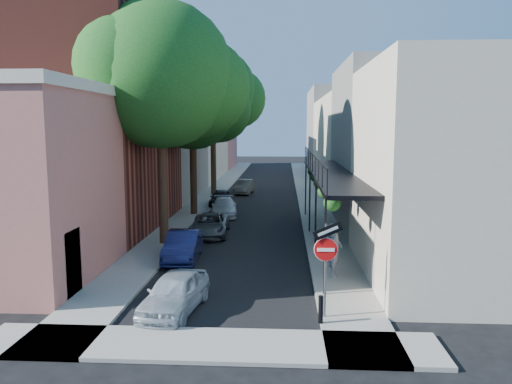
# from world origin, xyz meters

# --- Properties ---
(ground) EXTENTS (160.00, 160.00, 0.00)m
(ground) POSITION_xyz_m (0.00, 0.00, 0.00)
(ground) COLOR black
(ground) RESTS_ON ground
(road_surface) EXTENTS (6.00, 64.00, 0.01)m
(road_surface) POSITION_xyz_m (0.00, 30.00, 0.01)
(road_surface) COLOR black
(road_surface) RESTS_ON ground
(sidewalk_left) EXTENTS (2.00, 64.00, 0.12)m
(sidewalk_left) POSITION_xyz_m (-4.00, 30.00, 0.06)
(sidewalk_left) COLOR gray
(sidewalk_left) RESTS_ON ground
(sidewalk_right) EXTENTS (2.00, 64.00, 0.12)m
(sidewalk_right) POSITION_xyz_m (4.00, 30.00, 0.06)
(sidewalk_right) COLOR gray
(sidewalk_right) RESTS_ON ground
(sidewalk_cross) EXTENTS (12.00, 2.00, 0.12)m
(sidewalk_cross) POSITION_xyz_m (0.00, -1.00, 0.06)
(sidewalk_cross) COLOR gray
(sidewalk_cross) RESTS_ON ground
(buildings_left) EXTENTS (10.10, 59.10, 12.00)m
(buildings_left) POSITION_xyz_m (-9.30, 28.76, 4.94)
(buildings_left) COLOR #B3655C
(buildings_left) RESTS_ON ground
(buildings_right) EXTENTS (9.80, 55.00, 10.00)m
(buildings_right) POSITION_xyz_m (8.99, 29.49, 4.42)
(buildings_right) COLOR beige
(buildings_right) RESTS_ON ground
(sign_post) EXTENTS (0.89, 0.17, 2.99)m
(sign_post) POSITION_xyz_m (3.16, 0.97, 2.04)
(sign_post) COLOR #595B60
(sign_post) RESTS_ON ground
(bollard) EXTENTS (0.14, 0.14, 0.80)m
(bollard) POSITION_xyz_m (3.00, 0.50, 0.52)
(bollard) COLOR black
(bollard) RESTS_ON sidewalk_right
(oak_near) EXTENTS (7.48, 6.80, 11.42)m
(oak_near) POSITION_xyz_m (-3.37, 10.26, 7.88)
(oak_near) COLOR #382316
(oak_near) RESTS_ON ground
(oak_mid) EXTENTS (6.60, 6.00, 10.20)m
(oak_mid) POSITION_xyz_m (-3.42, 18.23, 7.06)
(oak_mid) COLOR #382316
(oak_mid) RESTS_ON ground
(oak_far) EXTENTS (7.70, 7.00, 11.90)m
(oak_far) POSITION_xyz_m (-3.35, 27.27, 8.26)
(oak_far) COLOR #382316
(oak_far) RESTS_ON ground
(parked_car_a) EXTENTS (1.90, 3.72, 1.21)m
(parked_car_a) POSITION_xyz_m (-1.40, 1.45, 0.61)
(parked_car_a) COLOR #B2BCC5
(parked_car_a) RESTS_ON ground
(parked_car_b) EXTENTS (1.50, 3.82, 1.24)m
(parked_car_b) POSITION_xyz_m (-2.35, 7.37, 0.62)
(parked_car_b) COLOR #161A47
(parked_car_b) RESTS_ON ground
(parked_car_c) EXTENTS (2.08, 4.15, 1.13)m
(parked_car_c) POSITION_xyz_m (-1.92, 12.20, 0.56)
(parked_car_c) COLOR #4E5155
(parked_car_c) RESTS_ON ground
(parked_car_d) EXTENTS (2.00, 4.01, 1.12)m
(parked_car_d) POSITION_xyz_m (-1.87, 17.98, 0.56)
(parked_car_d) COLOR silver
(parked_car_d) RESTS_ON ground
(parked_car_e) EXTENTS (1.38, 3.41, 1.16)m
(parked_car_e) POSITION_xyz_m (-2.60, 21.91, 0.58)
(parked_car_e) COLOR black
(parked_car_e) RESTS_ON ground
(parked_car_f) EXTENTS (1.64, 3.68, 1.17)m
(parked_car_f) POSITION_xyz_m (-1.40, 28.41, 0.59)
(parked_car_f) COLOR #645C54
(parked_car_f) RESTS_ON ground
(pedestrian) EXTENTS (0.63, 0.83, 2.03)m
(pedestrian) POSITION_xyz_m (3.85, 5.08, 1.13)
(pedestrian) COLOR gray
(pedestrian) RESTS_ON sidewalk_right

